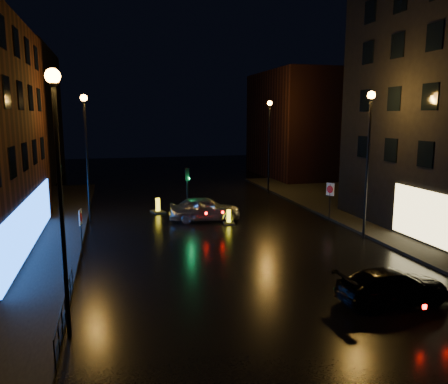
{
  "coord_description": "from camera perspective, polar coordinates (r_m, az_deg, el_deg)",
  "views": [
    {
      "loc": [
        -6.27,
        -15.79,
        7.01
      ],
      "look_at": [
        -0.21,
        7.56,
        2.8
      ],
      "focal_mm": 35.0,
      "sensor_mm": 36.0,
      "label": 1
    }
  ],
  "objects": [
    {
      "name": "street_lamp_rnear",
      "position": [
        25.98,
        18.38,
        6.2
      ],
      "size": [
        0.44,
        0.44,
        8.37
      ],
      "color": "black",
      "rests_on": "ground"
    },
    {
      "name": "pavement_right",
      "position": [
        32.02,
        25.27,
        -3.58
      ],
      "size": [
        12.0,
        44.0,
        0.15
      ],
      "primitive_type": "cube",
      "color": "black",
      "rests_on": "ground"
    },
    {
      "name": "street_lamp_lnear",
      "position": [
        13.95,
        -20.81,
        3.29
      ],
      "size": [
        0.44,
        0.44,
        8.37
      ],
      "color": "black",
      "rests_on": "ground"
    },
    {
      "name": "building_far_left",
      "position": [
        51.72,
        -25.73,
        8.92
      ],
      "size": [
        8.0,
        16.0,
        14.0
      ],
      "primitive_type": "cube",
      "color": "black",
      "rests_on": "ground"
    },
    {
      "name": "silver_hatchback",
      "position": [
        29.56,
        -2.53,
        -2.2
      ],
      "size": [
        4.98,
        2.46,
        1.63
      ],
      "primitive_type": "imported",
      "rotation": [
        0.0,
        0.0,
        1.46
      ],
      "color": "#B3B5BC",
      "rests_on": "ground"
    },
    {
      "name": "street_lamp_rfar",
      "position": [
        40.35,
        5.92,
        7.79
      ],
      "size": [
        0.44,
        0.44,
        8.37
      ],
      "color": "black",
      "rests_on": "ground"
    },
    {
      "name": "bollard_near",
      "position": [
        28.89,
        0.63,
        -3.73
      ],
      "size": [
        0.83,
        1.14,
        0.92
      ],
      "rotation": [
        0.0,
        0.0,
        -0.13
      ],
      "color": "black",
      "rests_on": "ground"
    },
    {
      "name": "road_sign_left",
      "position": [
        23.21,
        -18.22,
        -3.63
      ],
      "size": [
        0.13,
        0.58,
        2.38
      ],
      "rotation": [
        0.0,
        0.0,
        -0.13
      ],
      "color": "black",
      "rests_on": "ground"
    },
    {
      "name": "ground",
      "position": [
        18.38,
        6.72,
        -12.59
      ],
      "size": [
        120.0,
        120.0,
        0.0
      ],
      "primitive_type": "plane",
      "color": "black",
      "rests_on": "ground"
    },
    {
      "name": "building_far_right",
      "position": [
        52.32,
        9.55,
        8.66
      ],
      "size": [
        8.0,
        14.0,
        12.0
      ],
      "primitive_type": "cube",
      "color": "black",
      "rests_on": "ground"
    },
    {
      "name": "bollard_far",
      "position": [
        32.52,
        -8.63,
        -2.24
      ],
      "size": [
        1.1,
        1.39,
        1.07
      ],
      "rotation": [
        0.0,
        0.0,
        0.26
      ],
      "color": "black",
      "rests_on": "ground"
    },
    {
      "name": "road_sign_right",
      "position": [
        30.17,
        13.69,
        -0.07
      ],
      "size": [
        0.31,
        0.59,
        2.58
      ],
      "rotation": [
        0.0,
        0.0,
        3.58
      ],
      "color": "black",
      "rests_on": "ground"
    },
    {
      "name": "guard_railing",
      "position": [
        16.16,
        -20.08,
        -13.56
      ],
      "size": [
        0.05,
        6.04,
        1.0
      ],
      "color": "black",
      "rests_on": "ground"
    },
    {
      "name": "street_lamp_lfar",
      "position": [
        29.87,
        -17.59,
        6.66
      ],
      "size": [
        0.44,
        0.44,
        8.37
      ],
      "color": "black",
      "rests_on": "ground"
    },
    {
      "name": "traffic_signal",
      "position": [
        30.91,
        -4.79,
        -2.29
      ],
      "size": [
        1.4,
        2.4,
        3.45
      ],
      "color": "black",
      "rests_on": "ground"
    },
    {
      "name": "dark_sedan",
      "position": [
        18.11,
        21.19,
        -11.38
      ],
      "size": [
        4.51,
        1.98,
        1.29
      ],
      "primitive_type": "imported",
      "rotation": [
        0.0,
        0.0,
        1.61
      ],
      "color": "black",
      "rests_on": "ground"
    }
  ]
}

